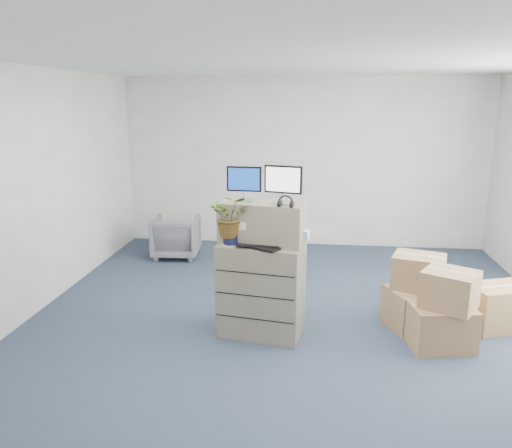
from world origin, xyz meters
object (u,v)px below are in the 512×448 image
object	(u,v)px
filing_cabinet_lower	(261,289)
water_bottle	(268,231)
monitor_right	(283,182)
potted_plant	(231,222)
monitor_left	(244,182)
keyboard	(258,246)
office_chair	(176,235)

from	to	relation	value
filing_cabinet_lower	water_bottle	xyz separation A→B (m)	(0.07, 0.00, 0.63)
monitor_right	potted_plant	bearing A→B (deg)	-158.30
potted_plant	monitor_left	bearing A→B (deg)	56.10
monitor_left	water_bottle	distance (m)	0.56
keyboard	potted_plant	size ratio (longest dim) A/B	1.10
filing_cabinet_lower	monitor_left	size ratio (longest dim) A/B	2.77
keyboard	monitor_right	bearing A→B (deg)	54.78
water_bottle	potted_plant	distance (m)	0.39
water_bottle	office_chair	xyz separation A→B (m)	(-1.69, 2.51, -0.77)
monitor_left	monitor_right	world-z (taller)	monitor_right
monitor_right	keyboard	distance (m)	0.68
monitor_right	monitor_left	bearing A→B (deg)	-179.28
filing_cabinet_lower	monitor_left	bearing A→B (deg)	167.10
filing_cabinet_lower	water_bottle	world-z (taller)	water_bottle
filing_cabinet_lower	keyboard	distance (m)	0.53
filing_cabinet_lower	keyboard	world-z (taller)	keyboard
filing_cabinet_lower	potted_plant	bearing A→B (deg)	-154.36
monitor_left	water_bottle	world-z (taller)	monitor_left
monitor_left	monitor_right	bearing A→B (deg)	-9.11
monitor_right	water_bottle	distance (m)	0.52
monitor_right	office_chair	size ratio (longest dim) A/B	0.53
potted_plant	office_chair	xyz separation A→B (m)	(-1.32, 2.60, -0.88)
filing_cabinet_lower	monitor_left	xyz separation A→B (m)	(-0.19, 0.08, 1.12)
filing_cabinet_lower	keyboard	size ratio (longest dim) A/B	2.08
potted_plant	filing_cabinet_lower	bearing A→B (deg)	16.14
keyboard	water_bottle	world-z (taller)	water_bottle
keyboard	potted_plant	bearing A→B (deg)	-161.17
keyboard	water_bottle	distance (m)	0.21
monitor_right	keyboard	xyz separation A→B (m)	(-0.24, -0.11, -0.63)
keyboard	water_bottle	size ratio (longest dim) A/B	1.77
monitor_left	water_bottle	xyz separation A→B (m)	(0.26, -0.07, -0.49)
water_bottle	potted_plant	xyz separation A→B (m)	(-0.37, -0.09, 0.11)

